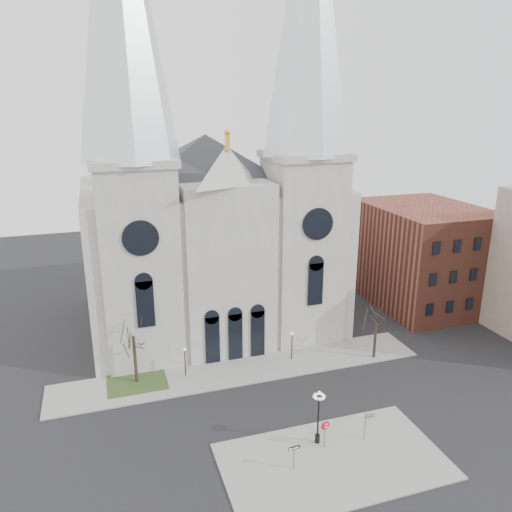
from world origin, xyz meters
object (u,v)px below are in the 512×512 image
object	(u,v)px
globe_lamp	(319,411)
one_way_sign	(294,453)
street_name_sign	(366,424)
stop_sign	(325,428)

from	to	relation	value
globe_lamp	one_way_sign	xyz separation A→B (m)	(-3.11, -2.34, -1.62)
street_name_sign	stop_sign	bearing A→B (deg)	-176.83
stop_sign	globe_lamp	world-z (taller)	globe_lamp
stop_sign	one_way_sign	bearing A→B (deg)	-134.76
stop_sign	globe_lamp	distance (m)	1.49
one_way_sign	street_name_sign	world-z (taller)	street_name_sign
globe_lamp	street_name_sign	xyz separation A→B (m)	(4.12, -0.80, -1.66)
stop_sign	street_name_sign	bearing A→B (deg)	18.67
globe_lamp	street_name_sign	world-z (taller)	globe_lamp
street_name_sign	one_way_sign	bearing A→B (deg)	-163.58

